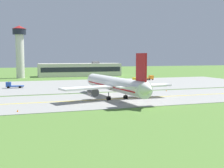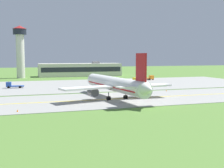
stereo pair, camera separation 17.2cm
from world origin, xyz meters
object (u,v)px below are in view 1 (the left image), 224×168
service_truck_pushback (137,80)px  service_truck_catering (150,78)px  airplane_lead (115,84)px  service_truck_baggage (12,85)px  control_tower (20,47)px

service_truck_pushback → service_truck_catering: bearing=50.1°
airplane_lead → service_truck_baggage: airplane_lead is taller
service_truck_baggage → control_tower: control_tower is taller
airplane_lead → service_truck_catering: bearing=56.2°
airplane_lead → control_tower: bearing=105.6°
airplane_lead → service_truck_baggage: bearing=127.2°
airplane_lead → service_truck_catering: size_ratio=5.93×
service_truck_catering → service_truck_baggage: bearing=-164.1°
service_truck_catering → control_tower: bearing=151.7°
service_truck_catering → control_tower: (-62.72, 33.84, 16.10)m
service_truck_baggage → service_truck_pushback: (52.22, 2.37, 0.35)m
airplane_lead → control_tower: size_ratio=1.37×
service_truck_baggage → control_tower: bearing=86.5°
airplane_lead → service_truck_pushback: airplane_lead is taller
service_truck_baggage → service_truck_pushback: bearing=2.6°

